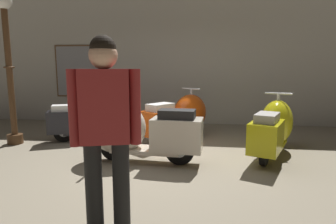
{
  "coord_description": "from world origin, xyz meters",
  "views": [
    {
      "loc": [
        0.61,
        -4.07,
        1.43
      ],
      "look_at": [
        -0.0,
        0.96,
        0.63
      ],
      "focal_mm": 30.13,
      "sensor_mm": 36.0,
      "label": 1
    }
  ],
  "objects_px": {
    "scooter_0": "(96,119)",
    "scooter_1": "(135,130)",
    "scooter_2": "(182,116)",
    "scooter_3": "(274,127)",
    "lamppost": "(9,63)",
    "visitor_0": "(106,125)"
  },
  "relations": [
    {
      "from": "scooter_0",
      "to": "scooter_1",
      "type": "relative_size",
      "value": 0.89
    },
    {
      "from": "scooter_2",
      "to": "scooter_3",
      "type": "bearing_deg",
      "value": -81.77
    },
    {
      "from": "lamppost",
      "to": "visitor_0",
      "type": "relative_size",
      "value": 1.63
    },
    {
      "from": "scooter_0",
      "to": "lamppost",
      "type": "relative_size",
      "value": 0.58
    },
    {
      "from": "visitor_0",
      "to": "lamppost",
      "type": "bearing_deg",
      "value": 31.07
    },
    {
      "from": "scooter_0",
      "to": "visitor_0",
      "type": "distance_m",
      "value": 3.47
    },
    {
      "from": "scooter_3",
      "to": "visitor_0",
      "type": "distance_m",
      "value": 3.29
    },
    {
      "from": "lamppost",
      "to": "visitor_0",
      "type": "height_order",
      "value": "lamppost"
    },
    {
      "from": "scooter_0",
      "to": "scooter_1",
      "type": "xyz_separation_m",
      "value": [
        1.09,
        -1.21,
        0.06
      ]
    },
    {
      "from": "scooter_1",
      "to": "scooter_0",
      "type": "bearing_deg",
      "value": -43.75
    },
    {
      "from": "scooter_2",
      "to": "visitor_0",
      "type": "distance_m",
      "value": 3.47
    },
    {
      "from": "visitor_0",
      "to": "scooter_1",
      "type": "bearing_deg",
      "value": -7.59
    },
    {
      "from": "scooter_1",
      "to": "visitor_0",
      "type": "height_order",
      "value": "visitor_0"
    },
    {
      "from": "scooter_1",
      "to": "scooter_3",
      "type": "bearing_deg",
      "value": -159.18
    },
    {
      "from": "scooter_1",
      "to": "lamppost",
      "type": "height_order",
      "value": "lamppost"
    },
    {
      "from": "scooter_1",
      "to": "scooter_2",
      "type": "relative_size",
      "value": 1.1
    },
    {
      "from": "scooter_0",
      "to": "visitor_0",
      "type": "bearing_deg",
      "value": -89.69
    },
    {
      "from": "scooter_0",
      "to": "scooter_3",
      "type": "xyz_separation_m",
      "value": [
        3.28,
        -0.56,
        0.03
      ]
    },
    {
      "from": "scooter_1",
      "to": "scooter_3",
      "type": "xyz_separation_m",
      "value": [
        2.19,
        0.65,
        -0.03
      ]
    },
    {
      "from": "scooter_3",
      "to": "lamppost",
      "type": "height_order",
      "value": "lamppost"
    },
    {
      "from": "scooter_0",
      "to": "scooter_1",
      "type": "bearing_deg",
      "value": -70.54
    },
    {
      "from": "scooter_2",
      "to": "visitor_0",
      "type": "height_order",
      "value": "visitor_0"
    }
  ]
}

